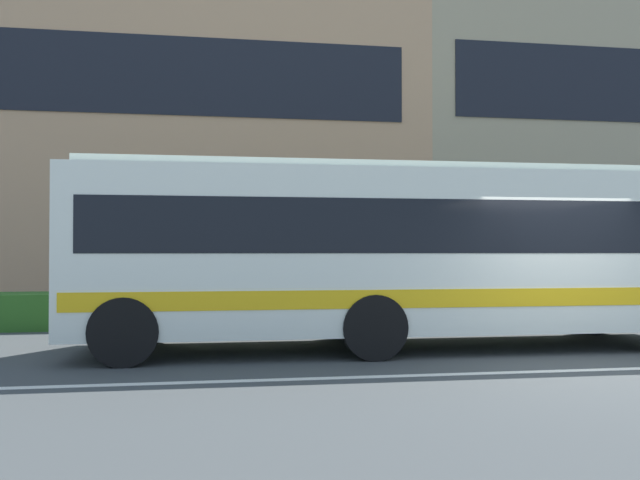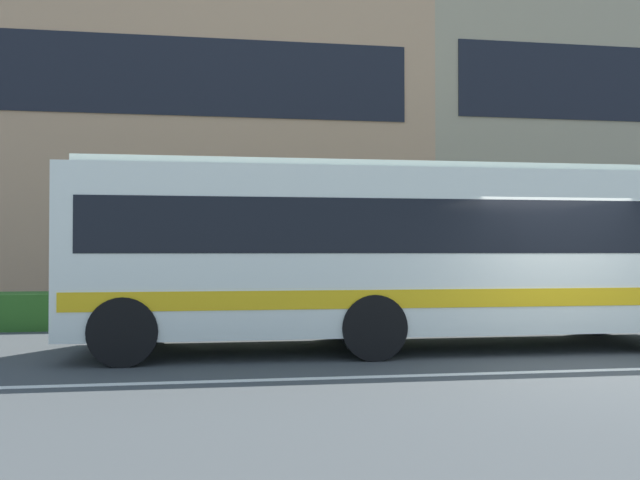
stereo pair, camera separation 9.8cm
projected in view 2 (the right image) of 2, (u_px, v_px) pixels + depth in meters
The scene contains 6 objects.
ground_plane at pixel (600, 370), 8.76m from camera, with size 160.00×160.00×0.00m, color #3E4242.
lane_centre_line at pixel (600, 370), 8.76m from camera, with size 60.00×0.16×0.01m, color silver.
hedge_row_far at pixel (336, 307), 14.36m from camera, with size 16.44×1.10×0.76m, color #2D6220.
apartment_block_left at pixel (64, 138), 24.12m from camera, with size 25.56×11.80×11.93m.
apartment_block_right at pixel (605, 145), 27.31m from camera, with size 19.19×11.80×12.45m.
transit_bus at pixel (396, 249), 10.80m from camera, with size 10.68×2.61×3.07m.
Camera 2 is at (-5.11, -8.14, 1.67)m, focal length 35.45 mm.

